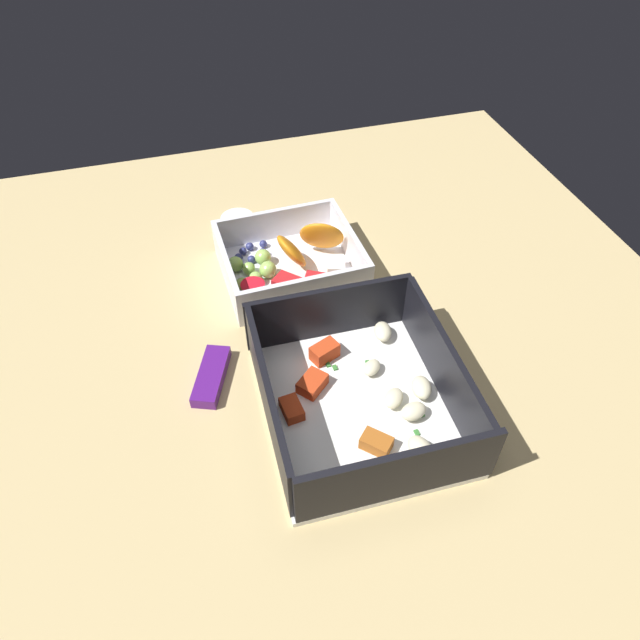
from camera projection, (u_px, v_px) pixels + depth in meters
table_surface at (322, 329)px, 63.27cm from camera, size 80.00×80.00×2.00cm
pasta_container at (359, 394)px, 53.17cm from camera, size 20.07×17.47×6.74cm
fruit_bowl at (290, 262)px, 66.86cm from camera, size 14.06×15.62×6.01cm
candy_bar at (211, 376)px, 56.56cm from camera, size 7.39×4.86×1.20cm
paper_cup_liner at (238, 222)px, 73.92cm from camera, size 4.20×4.20×1.57cm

